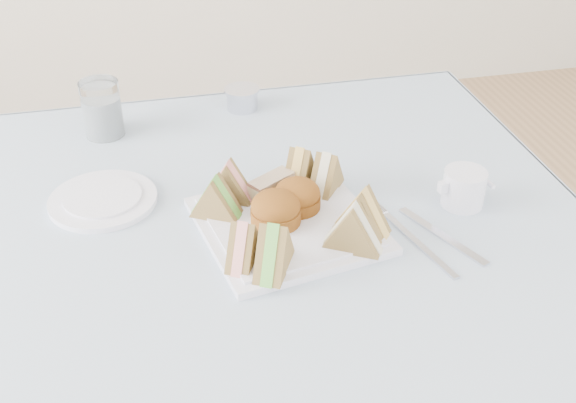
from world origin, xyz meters
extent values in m
cube|color=brown|center=(0.00, 0.00, 0.37)|extent=(0.90, 0.90, 0.74)
cube|color=#A5C0D9|center=(0.00, 0.00, 0.74)|extent=(1.02, 1.02, 0.01)
cube|color=white|center=(0.03, 0.01, 0.75)|extent=(0.30, 0.30, 0.01)
cylinder|color=#8A4A10|center=(0.01, 0.01, 0.78)|extent=(0.08, 0.08, 0.05)
cylinder|color=#8A4A10|center=(0.05, 0.04, 0.78)|extent=(0.10, 0.10, 0.05)
cube|color=#BFB792|center=(0.02, 0.09, 0.78)|extent=(0.08, 0.07, 0.04)
cylinder|color=white|center=(-0.24, 0.15, 0.75)|extent=(0.20, 0.20, 0.01)
cylinder|color=white|center=(-0.23, 0.38, 0.80)|extent=(0.07, 0.07, 0.11)
cylinder|color=silver|center=(0.03, 0.43, 0.77)|extent=(0.09, 0.09, 0.04)
cube|color=silver|center=(0.25, -0.06, 0.75)|extent=(0.08, 0.17, 0.00)
cube|color=silver|center=(0.21, -0.07, 0.75)|extent=(0.05, 0.18, 0.00)
cylinder|color=white|center=(0.32, 0.01, 0.78)|extent=(0.08, 0.08, 0.06)
camera|label=1|loc=(-0.17, -0.86, 1.39)|focal=45.00mm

